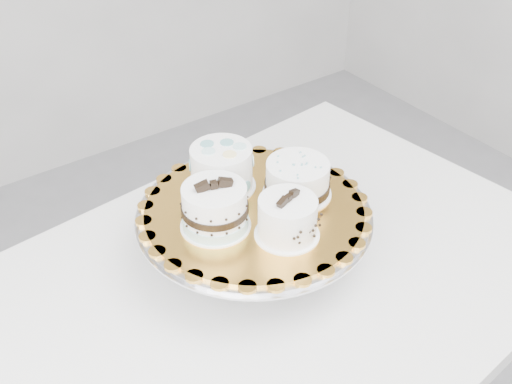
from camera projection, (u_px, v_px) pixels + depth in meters
table at (262, 313)px, 1.18m from camera, size 1.21×0.88×0.75m
cake_stand at (254, 226)px, 1.13m from camera, size 0.41×0.41×0.11m
cake_board at (254, 209)px, 1.11m from camera, size 0.50×0.50×0.01m
cake_swirl at (287, 219)px, 1.03m from camera, size 0.12×0.12×0.09m
cake_banded at (215, 209)px, 1.05m from camera, size 0.13×0.13×0.10m
cake_dots at (222, 168)px, 1.14m from camera, size 0.13×0.13×0.08m
cake_ribbon at (298, 180)px, 1.13m from camera, size 0.13×0.12×0.07m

